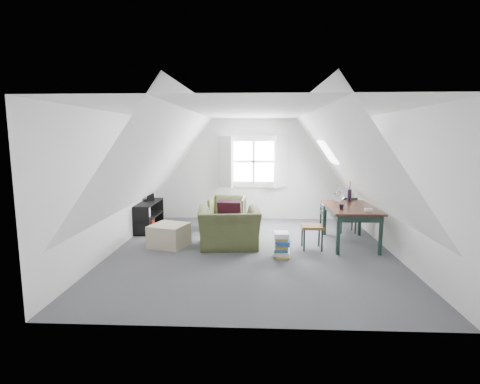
{
  "coord_description": "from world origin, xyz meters",
  "views": [
    {
      "loc": [
        0.09,
        -6.57,
        2.08
      ],
      "look_at": [
        -0.24,
        0.6,
        1.0
      ],
      "focal_mm": 28.0,
      "sensor_mm": 36.0,
      "label": 1
    }
  ],
  "objects_px": {
    "media_shelf": "(147,217)",
    "magazine_stack": "(282,245)",
    "armchair_near": "(229,247)",
    "dining_table": "(351,211)",
    "dining_chair_near": "(314,226)",
    "ottoman": "(169,235)",
    "dining_chair_far": "(348,214)",
    "armchair_far": "(228,228)"
  },
  "relations": [
    {
      "from": "ottoman",
      "to": "dining_table",
      "type": "relative_size",
      "value": 0.42
    },
    {
      "from": "armchair_near",
      "to": "armchair_far",
      "type": "distance_m",
      "value": 1.44
    },
    {
      "from": "dining_chair_near",
      "to": "media_shelf",
      "type": "bearing_deg",
      "value": -106.34
    },
    {
      "from": "dining_chair_near",
      "to": "media_shelf",
      "type": "relative_size",
      "value": 0.69
    },
    {
      "from": "armchair_far",
      "to": "dining_table",
      "type": "bearing_deg",
      "value": -22.27
    },
    {
      "from": "dining_chair_far",
      "to": "ottoman",
      "type": "bearing_deg",
      "value": 17.87
    },
    {
      "from": "dining_chair_near",
      "to": "media_shelf",
      "type": "xyz_separation_m",
      "value": [
        -3.49,
        1.27,
        -0.16
      ]
    },
    {
      "from": "dining_table",
      "to": "media_shelf",
      "type": "bearing_deg",
      "value": 163.74
    },
    {
      "from": "dining_table",
      "to": "magazine_stack",
      "type": "relative_size",
      "value": 3.46
    },
    {
      "from": "armchair_near",
      "to": "dining_chair_near",
      "type": "height_order",
      "value": "dining_chair_near"
    },
    {
      "from": "dining_table",
      "to": "media_shelf",
      "type": "height_order",
      "value": "dining_table"
    },
    {
      "from": "armchair_far",
      "to": "ottoman",
      "type": "height_order",
      "value": "ottoman"
    },
    {
      "from": "armchair_near",
      "to": "dining_chair_far",
      "type": "xyz_separation_m",
      "value": [
        2.48,
        1.18,
        0.41
      ]
    },
    {
      "from": "magazine_stack",
      "to": "media_shelf",
      "type": "bearing_deg",
      "value": 148.27
    },
    {
      "from": "ottoman",
      "to": "media_shelf",
      "type": "relative_size",
      "value": 0.52
    },
    {
      "from": "armchair_near",
      "to": "dining_table",
      "type": "relative_size",
      "value": 0.76
    },
    {
      "from": "armchair_near",
      "to": "ottoman",
      "type": "bearing_deg",
      "value": -5.65
    },
    {
      "from": "armchair_far",
      "to": "magazine_stack",
      "type": "bearing_deg",
      "value": -58.53
    },
    {
      "from": "dining_table",
      "to": "media_shelf",
      "type": "distance_m",
      "value": 4.35
    },
    {
      "from": "dining_table",
      "to": "armchair_far",
      "type": "bearing_deg",
      "value": 151.23
    },
    {
      "from": "dining_chair_near",
      "to": "armchair_far",
      "type": "bearing_deg",
      "value": -127.17
    },
    {
      "from": "armchair_near",
      "to": "media_shelf",
      "type": "bearing_deg",
      "value": -38.19
    },
    {
      "from": "dining_table",
      "to": "media_shelf",
      "type": "xyz_separation_m",
      "value": [
        -4.24,
        0.93,
        -0.36
      ]
    },
    {
      "from": "armchair_far",
      "to": "armchair_near",
      "type": "bearing_deg",
      "value": -81.64
    },
    {
      "from": "magazine_stack",
      "to": "armchair_far",
      "type": "bearing_deg",
      "value": 118.88
    },
    {
      "from": "armchair_far",
      "to": "dining_chair_near",
      "type": "distance_m",
      "value": 2.31
    },
    {
      "from": "media_shelf",
      "to": "magazine_stack",
      "type": "height_order",
      "value": "media_shelf"
    },
    {
      "from": "magazine_stack",
      "to": "dining_chair_near",
      "type": "bearing_deg",
      "value": 39.14
    },
    {
      "from": "armchair_far",
      "to": "dining_table",
      "type": "distance_m",
      "value": 2.79
    },
    {
      "from": "magazine_stack",
      "to": "armchair_near",
      "type": "bearing_deg",
      "value": 149.56
    },
    {
      "from": "media_shelf",
      "to": "magazine_stack",
      "type": "xyz_separation_m",
      "value": [
        2.87,
        -1.78,
        -0.06
      ]
    },
    {
      "from": "ottoman",
      "to": "dining_chair_near",
      "type": "distance_m",
      "value": 2.73
    },
    {
      "from": "media_shelf",
      "to": "dining_table",
      "type": "bearing_deg",
      "value": -14.13
    },
    {
      "from": "dining_table",
      "to": "magazine_stack",
      "type": "distance_m",
      "value": 1.66
    },
    {
      "from": "armchair_far",
      "to": "dining_chair_near",
      "type": "height_order",
      "value": "dining_chair_near"
    },
    {
      "from": "ottoman",
      "to": "dining_chair_far",
      "type": "relative_size",
      "value": 0.8
    },
    {
      "from": "dining_table",
      "to": "magazine_stack",
      "type": "xyz_separation_m",
      "value": [
        -1.37,
        -0.85,
        -0.43
      ]
    },
    {
      "from": "armchair_far",
      "to": "dining_chair_far",
      "type": "bearing_deg",
      "value": -2.84
    },
    {
      "from": "dining_chair_far",
      "to": "media_shelf",
      "type": "relative_size",
      "value": 0.65
    },
    {
      "from": "armchair_far",
      "to": "magazine_stack",
      "type": "xyz_separation_m",
      "value": [
        1.1,
        -1.99,
        0.22
      ]
    },
    {
      "from": "dining_chair_far",
      "to": "media_shelf",
      "type": "distance_m",
      "value": 4.4
    },
    {
      "from": "armchair_far",
      "to": "magazine_stack",
      "type": "height_order",
      "value": "magazine_stack"
    }
  ]
}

